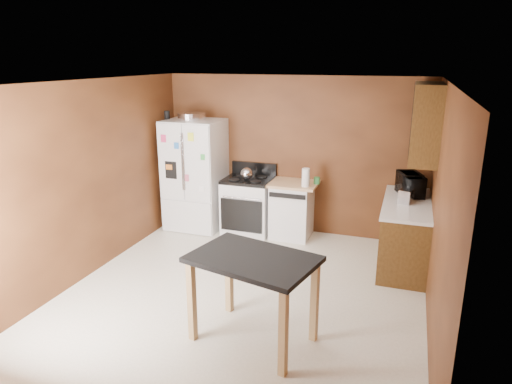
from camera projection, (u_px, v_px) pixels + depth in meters
The scene contains 18 objects.
floor at pixel (245, 291), 5.59m from camera, with size 4.50×4.50×0.00m, color white.
ceiling at pixel (243, 82), 4.88m from camera, with size 4.50×4.50×0.00m, color white.
wall_back at pixel (293, 156), 7.28m from camera, with size 4.20×4.20×0.00m, color brown.
wall_front at pixel (133, 281), 3.19m from camera, with size 4.20×4.20×0.00m, color brown.
wall_left at pixel (92, 179), 5.88m from camera, with size 4.50×4.50×0.00m, color brown.
wall_right at pixel (440, 213), 4.58m from camera, with size 4.50×4.50×0.00m, color brown.
roasting_pan at pixel (192, 116), 7.25m from camera, with size 0.44×0.44×0.11m, color silver.
pen_cup at pixel (167, 115), 7.33m from camera, with size 0.09×0.09×0.13m, color black.
kettle at pixel (247, 174), 7.16m from camera, with size 0.20×0.20×0.20m, color silver.
paper_towel at pixel (306, 178), 6.82m from camera, with size 0.12×0.12×0.28m, color white.
green_canister at pixel (317, 181), 6.99m from camera, with size 0.09×0.09×0.10m, color green.
toaster at pixel (406, 196), 6.06m from camera, with size 0.15×0.25×0.18m, color silver.
microwave at pixel (410, 185), 6.37m from camera, with size 0.50×0.34×0.28m, color black.
refrigerator at pixel (195, 175), 7.50m from camera, with size 0.90×0.80×1.80m.
gas_range at pixel (248, 204), 7.40m from camera, with size 0.76×0.68×1.10m.
dishwasher at pixel (292, 209), 7.20m from camera, with size 0.78×0.63×0.89m.
right_cabinets at pixel (411, 201), 6.11m from camera, with size 0.63×1.58×2.45m.
island at pixel (253, 270), 4.43m from camera, with size 1.34×1.04×0.91m.
Camera 1 is at (1.75, -4.70, 2.76)m, focal length 32.00 mm.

